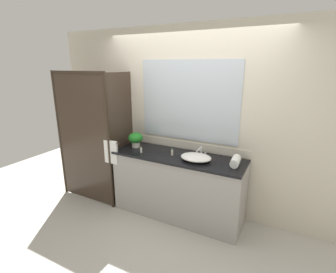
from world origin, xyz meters
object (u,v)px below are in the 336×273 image
(sink_basin, at_px, (196,157))
(faucet, at_px, (201,153))
(rolled_towel_near_edge, at_px, (235,161))
(potted_plant, at_px, (136,139))
(amenity_bottle_shampoo, at_px, (141,150))
(amenity_bottle_lotion, at_px, (172,152))

(sink_basin, xyz_separation_m, faucet, (0.00, 0.18, 0.00))
(rolled_towel_near_edge, bearing_deg, potted_plant, 178.91)
(amenity_bottle_shampoo, height_order, rolled_towel_near_edge, rolled_towel_near_edge)
(potted_plant, bearing_deg, faucet, 4.95)
(faucet, height_order, amenity_bottle_lotion, faucet)
(amenity_bottle_lotion, relative_size, amenity_bottle_shampoo, 1.15)
(faucet, distance_m, amenity_bottle_lotion, 0.38)
(faucet, xyz_separation_m, rolled_towel_near_edge, (0.49, -0.11, 0.01))
(sink_basin, bearing_deg, amenity_bottle_shampoo, -174.46)
(sink_basin, xyz_separation_m, rolled_towel_near_edge, (0.49, 0.07, 0.01))
(amenity_bottle_lotion, xyz_separation_m, amenity_bottle_shampoo, (-0.43, -0.10, -0.01))
(faucet, relative_size, amenity_bottle_shampoo, 2.13)
(sink_basin, relative_size, rolled_towel_near_edge, 1.71)
(sink_basin, xyz_separation_m, amenity_bottle_lotion, (-0.35, 0.03, 0.00))
(amenity_bottle_lotion, bearing_deg, potted_plant, 173.94)
(potted_plant, distance_m, amenity_bottle_lotion, 0.65)
(potted_plant, relative_size, rolled_towel_near_edge, 0.94)
(faucet, bearing_deg, amenity_bottle_lotion, -156.49)
(faucet, xyz_separation_m, amenity_bottle_lotion, (-0.35, -0.15, 0.00))
(potted_plant, height_order, amenity_bottle_shampoo, potted_plant)
(sink_basin, relative_size, amenity_bottle_lotion, 4.37)
(amenity_bottle_shampoo, bearing_deg, sink_basin, 5.54)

